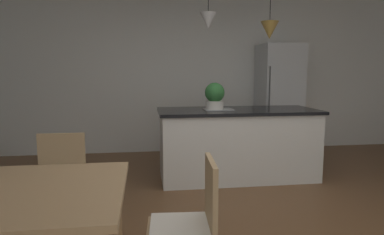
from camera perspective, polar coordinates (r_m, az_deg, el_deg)
name	(u,v)px	position (r m, az deg, el deg)	size (l,w,h in m)	color
wall_back_kitchen	(192,74)	(5.98, -0.07, 7.35)	(10.00, 0.12, 2.70)	white
chair_far_right	(59,184)	(3.02, -21.27, -10.34)	(0.40, 0.40, 0.87)	tan
chair_kitchen_end	(189,225)	(2.12, -0.50, -17.56)	(0.43, 0.43, 0.87)	tan
kitchen_island	(237,143)	(4.49, 7.56, -4.22)	(2.03, 0.86, 0.91)	silver
refrigerator	(279,99)	(5.99, 14.26, 2.98)	(0.67, 0.67, 1.84)	silver
pendant_over_island_main	(208,21)	(4.35, 2.71, 15.83)	(0.20, 0.20, 0.80)	black
pendant_over_island_aux	(270,30)	(4.55, 12.83, 14.05)	(0.23, 0.23, 0.91)	black
potted_plant_on_island	(215,96)	(4.34, 3.81, 3.60)	(0.25, 0.25, 0.34)	beige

